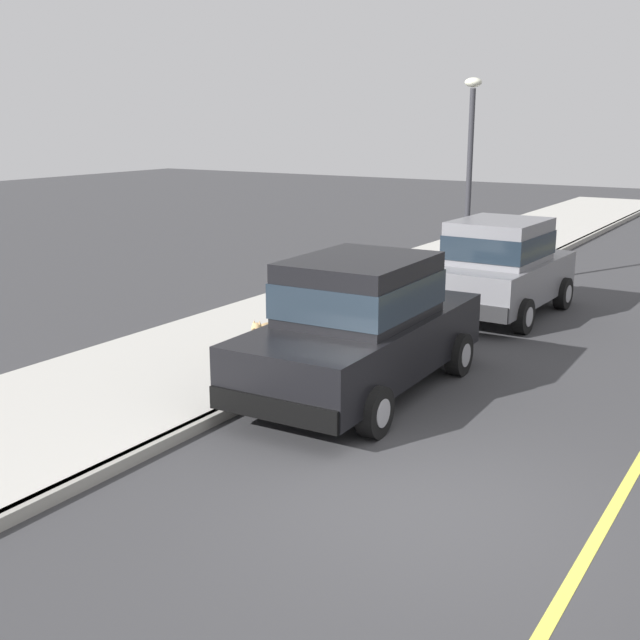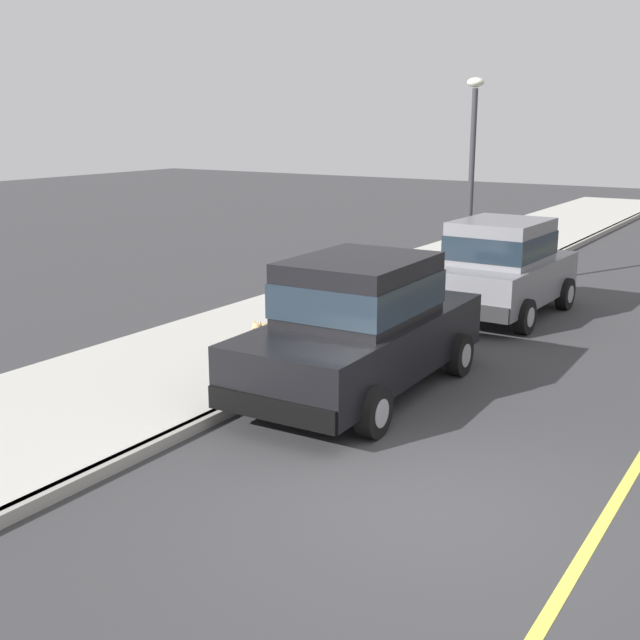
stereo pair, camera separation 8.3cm
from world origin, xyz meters
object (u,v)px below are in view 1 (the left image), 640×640
(car_grey_hatchback, at_px, (501,266))
(street_lamp, at_px, (470,158))
(dog_tan, at_px, (263,330))
(car_black_sedan, at_px, (361,324))

(car_grey_hatchback, xyz_separation_m, street_lamp, (-1.42, 1.75, 1.93))
(car_grey_hatchback, distance_m, dog_tan, 5.18)
(car_grey_hatchback, bearing_deg, car_black_sedan, -90.87)
(car_grey_hatchback, relative_size, street_lamp, 0.87)
(dog_tan, bearing_deg, car_black_sedan, -18.68)
(car_black_sedan, bearing_deg, street_lamp, 100.68)
(car_black_sedan, bearing_deg, dog_tan, 161.32)
(car_black_sedan, height_order, dog_tan, car_black_sedan)
(dog_tan, distance_m, street_lamp, 6.89)
(car_black_sedan, height_order, car_grey_hatchback, car_black_sedan)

